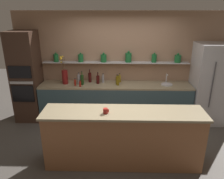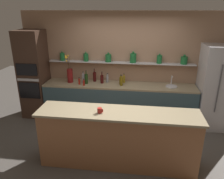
{
  "view_description": "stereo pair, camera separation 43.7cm",
  "coord_description": "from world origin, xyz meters",
  "views": [
    {
      "loc": [
        -0.11,
        -3.74,
        2.63
      ],
      "look_at": [
        -0.22,
        0.4,
        1.1
      ],
      "focal_mm": 35.0,
      "sensor_mm": 36.0,
      "label": 1
    },
    {
      "loc": [
        0.33,
        -3.7,
        2.63
      ],
      "look_at": [
        -0.22,
        0.4,
        1.1
      ],
      "focal_mm": 35.0,
      "sensor_mm": 36.0,
      "label": 2
    }
  ],
  "objects": [
    {
      "name": "bottle_wine_4",
      "position": [
        -0.58,
        1.29,
        1.02
      ],
      "size": [
        0.08,
        0.08,
        0.29
      ],
      "color": "#380C0C",
      "rests_on": "back_counter_unit"
    },
    {
      "name": "ground_plane",
      "position": [
        0.0,
        0.0,
        0.0
      ],
      "size": [
        12.0,
        12.0,
        0.0
      ],
      "primitive_type": "plane",
      "color": "#4C4742"
    },
    {
      "name": "oven_tower",
      "position": [
        -2.3,
        1.24,
        1.08
      ],
      "size": [
        0.61,
        0.64,
        2.17
      ],
      "color": "#3D281E",
      "rests_on": "ground_plane"
    },
    {
      "name": "coffee_mug",
      "position": [
        -0.3,
        -0.52,
        1.06
      ],
      "size": [
        0.1,
        0.08,
        0.09
      ],
      "color": "maroon",
      "rests_on": "island_counter"
    },
    {
      "name": "bottle_spirit_7",
      "position": [
        -1.03,
        1.24,
        1.04
      ],
      "size": [
        0.08,
        0.08,
        0.28
      ],
      "color": "gray",
      "rests_on": "back_counter_unit"
    },
    {
      "name": "bottle_wine_6",
      "position": [
        -0.79,
        1.41,
        1.04
      ],
      "size": [
        0.08,
        0.08,
        0.33
      ],
      "color": "#380C0C",
      "rests_on": "back_counter_unit"
    },
    {
      "name": "bottle_wine_1",
      "position": [
        -0.95,
        1.21,
        1.04
      ],
      "size": [
        0.08,
        0.08,
        0.33
      ],
      "color": "#193814",
      "rests_on": "back_counter_unit"
    },
    {
      "name": "bottle_sauce_3",
      "position": [
        -1.11,
        1.12,
        0.99
      ],
      "size": [
        0.05,
        0.05,
        0.18
      ],
      "color": "maroon",
      "rests_on": "back_counter_unit"
    },
    {
      "name": "refrigerator",
      "position": [
        2.14,
        1.2,
        0.96
      ],
      "size": [
        0.92,
        0.73,
        1.91
      ],
      "color": "#B7B7BC",
      "rests_on": "ground_plane"
    },
    {
      "name": "bottle_oil_2",
      "position": [
        -0.12,
        1.26,
        1.02
      ],
      "size": [
        0.06,
        0.06,
        0.24
      ],
      "color": "brown",
      "rests_on": "back_counter_unit"
    },
    {
      "name": "flower_vase",
      "position": [
        -1.37,
        1.26,
        1.12
      ],
      "size": [
        0.16,
        0.15,
        0.68
      ],
      "color": "maroon",
      "rests_on": "back_counter_unit"
    },
    {
      "name": "back_wall_unit",
      "position": [
        -0.0,
        1.6,
        1.3
      ],
      "size": [
        5.2,
        0.28,
        2.6
      ],
      "color": "#937056",
      "rests_on": "ground_plane"
    },
    {
      "name": "bottle_oil_10",
      "position": [
        -0.09,
        1.18,
        1.02
      ],
      "size": [
        0.06,
        0.06,
        0.26
      ],
      "color": "brown",
      "rests_on": "back_counter_unit"
    },
    {
      "name": "bottle_sauce_9",
      "position": [
        -1.03,
        1.42,
        0.99
      ],
      "size": [
        0.05,
        0.05,
        0.17
      ],
      "color": "maroon",
      "rests_on": "back_counter_unit"
    },
    {
      "name": "bottle_spirit_0",
      "position": [
        -0.46,
        1.37,
        1.02
      ],
      "size": [
        0.06,
        0.06,
        0.23
      ],
      "color": "gray",
      "rests_on": "back_counter_unit"
    },
    {
      "name": "sink_fixture",
      "position": [
        1.08,
        1.25,
        0.95
      ],
      "size": [
        0.27,
        0.27,
        0.25
      ],
      "color": "#B7B7BC",
      "rests_on": "back_counter_unit"
    },
    {
      "name": "back_counter_unit",
      "position": [
        -0.15,
        1.24,
        0.46
      ],
      "size": [
        3.64,
        0.62,
        0.92
      ],
      "color": "#334C56",
      "rests_on": "ground_plane"
    },
    {
      "name": "bottle_sauce_8",
      "position": [
        -0.98,
        1.06,
        0.99
      ],
      "size": [
        0.05,
        0.05,
        0.17
      ],
      "color": "maroon",
      "rests_on": "back_counter_unit"
    },
    {
      "name": "island_counter",
      "position": [
        0.0,
        -0.44,
        0.51
      ],
      "size": [
        2.74,
        0.61,
        1.02
      ],
      "color": "#99603D",
      "rests_on": "ground_plane"
    },
    {
      "name": "bottle_oil_5",
      "position": [
        -0.05,
        1.41,
        1.01
      ],
      "size": [
        0.06,
        0.06,
        0.23
      ],
      "color": "olive",
      "rests_on": "back_counter_unit"
    }
  ]
}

